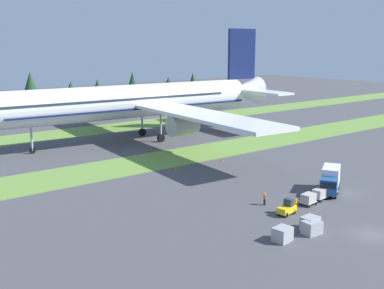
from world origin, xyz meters
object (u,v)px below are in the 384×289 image
(baggage_tug, at_px, (287,208))
(ground_crew_marshaller, at_px, (265,198))
(airliner, at_px, (141,100))
(cargo_dolly_third, at_px, (330,189))
(uld_container_1, at_px, (310,223))
(catering_truck, at_px, (330,179))
(taxiway_marker_0, at_px, (222,160))
(cargo_dolly_second, at_px, (320,193))
(taxiway_marker_1, at_px, (175,168))
(ground_crew_loader, at_px, (295,203))
(cargo_dolly_lead, at_px, (308,198))
(uld_container_0, at_px, (282,234))
(uld_container_2, at_px, (312,228))

(baggage_tug, distance_m, ground_crew_marshaller, 4.24)
(airliner, distance_m, cargo_dolly_third, 50.47)
(cargo_dolly_third, xyz_separation_m, uld_container_1, (-12.47, -6.35, -0.14))
(ground_crew_marshaller, bearing_deg, catering_truck, 101.29)
(taxiway_marker_0, bearing_deg, cargo_dolly_second, -99.36)
(ground_crew_marshaller, bearing_deg, taxiway_marker_1, -162.01)
(airliner, xyz_separation_m, ground_crew_loader, (-8.72, -50.91, -7.87))
(cargo_dolly_lead, bearing_deg, cargo_dolly_second, -90.00)
(baggage_tug, xyz_separation_m, uld_container_0, (-6.71, -5.15, -0.03))
(airliner, relative_size, uld_container_2, 41.61)
(uld_container_1, bearing_deg, cargo_dolly_lead, 39.77)
(taxiway_marker_0, xyz_separation_m, taxiway_marker_1, (-10.37, 0.28, 0.08))
(cargo_dolly_second, distance_m, taxiway_marker_1, 25.74)
(cargo_dolly_second, xyz_separation_m, uld_container_0, (-14.57, -6.18, -0.13))
(cargo_dolly_lead, xyz_separation_m, cargo_dolly_second, (2.88, 0.38, 0.00))
(airliner, distance_m, uld_container_0, 59.58)
(baggage_tug, xyz_separation_m, catering_truck, (11.82, 2.26, 1.14))
(taxiway_marker_1, bearing_deg, cargo_dolly_third, -69.52)
(ground_crew_marshaller, height_order, taxiway_marker_0, ground_crew_marshaller)
(uld_container_0, bearing_deg, cargo_dolly_second, 23.01)
(airliner, relative_size, taxiway_marker_0, 153.29)
(ground_crew_loader, bearing_deg, cargo_dolly_lead, 5.25)
(ground_crew_loader, bearing_deg, taxiway_marker_1, 90.42)
(cargo_dolly_lead, xyz_separation_m, uld_container_2, (-7.57, -6.50, -0.17))
(cargo_dolly_second, xyz_separation_m, taxiway_marker_1, (-6.30, 24.95, -0.57))
(baggage_tug, bearing_deg, uld_container_1, 153.15)
(catering_truck, distance_m, uld_container_2, 16.57)
(cargo_dolly_third, bearing_deg, ground_crew_loader, 89.41)
(catering_truck, xyz_separation_m, uld_container_2, (-14.41, -8.10, -1.20))
(baggage_tug, xyz_separation_m, cargo_dolly_third, (10.73, 1.41, 0.10))
(uld_container_0, height_order, taxiway_marker_0, uld_container_0)
(uld_container_2, bearing_deg, taxiway_marker_1, 82.59)
(cargo_dolly_third, height_order, uld_container_0, uld_container_0)
(baggage_tug, relative_size, taxiway_marker_0, 5.06)
(cargo_dolly_third, bearing_deg, cargo_dolly_second, 90.00)
(airliner, relative_size, ground_crew_loader, 47.83)
(uld_container_0, xyz_separation_m, taxiway_marker_0, (18.64, 30.86, -0.51))
(cargo_dolly_lead, height_order, catering_truck, catering_truck)
(airliner, relative_size, uld_container_0, 41.61)
(ground_crew_loader, relative_size, taxiway_marker_1, 2.49)
(cargo_dolly_second, relative_size, uld_container_1, 1.19)
(uld_container_1, height_order, taxiway_marker_0, uld_container_1)
(uld_container_1, distance_m, taxiway_marker_0, 33.55)
(airliner, xyz_separation_m, cargo_dolly_lead, (-5.71, -50.60, -7.90))
(cargo_dolly_lead, bearing_deg, cargo_dolly_third, -90.00)
(cargo_dolly_third, xyz_separation_m, ground_crew_marshaller, (-10.33, 2.81, 0.03))
(airliner, xyz_separation_m, uld_container_1, (-12.43, -56.19, -8.04))
(ground_crew_loader, distance_m, taxiway_marker_1, 25.65)
(catering_truck, relative_size, uld_container_0, 3.57)
(cargo_dolly_second, relative_size, taxiway_marker_1, 3.40)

